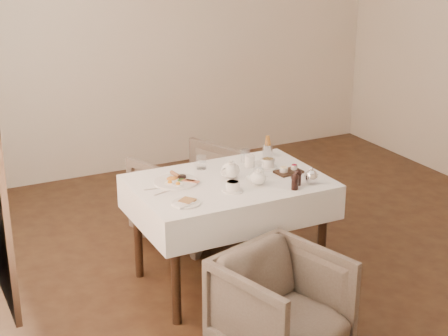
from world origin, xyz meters
TOP-DOWN VIEW (x-y plane):
  - table at (-0.66, -0.00)m, footprint 1.28×0.88m
  - armchair_near at (-0.76, -0.88)m, footprint 0.80×0.82m
  - armchair_far at (-0.57, 0.78)m, footprint 0.96×0.98m
  - breakfast_plate at (-0.99, 0.12)m, footprint 0.30×0.30m
  - side_plate at (-1.08, -0.25)m, footprint 0.19×0.18m
  - teapot_centre at (-0.63, 0.02)m, footprint 0.21×0.18m
  - teapot_front at (-0.53, -0.16)m, footprint 0.18×0.16m
  - creamer at (-0.41, 0.17)m, footprint 0.09×0.09m
  - teacup_near at (-0.72, -0.19)m, footprint 0.13×0.13m
  - teacup_far at (-0.30, 0.09)m, footprint 0.14×0.14m
  - glass_left at (-0.73, 0.29)m, footprint 0.07×0.07m
  - glass_mid at (-0.44, -0.02)m, footprint 0.08×0.08m
  - glass_right at (-0.38, 0.28)m, footprint 0.07×0.07m
  - condiment_board at (-0.23, -0.06)m, footprint 0.19×0.14m
  - pepper_mill_left at (-0.35, -0.34)m, footprint 0.06×0.06m
  - pepper_mill_right at (-0.29, -0.28)m, footprint 0.07×0.07m
  - silver_pot at (-0.20, -0.30)m, footprint 0.12×0.11m
  - fries_cup at (-0.17, 0.32)m, footprint 0.07×0.07m
  - cutlery_fork at (-1.13, 0.07)m, footprint 0.21×0.04m
  - cutlery_knife at (-1.12, -0.01)m, footprint 0.17×0.07m

SIDE VIEW (x-z plane):
  - armchair_near at x=-0.76m, z-range 0.00..0.60m
  - armchair_far at x=-0.57m, z-range 0.00..0.69m
  - table at x=-0.66m, z-range 0.26..1.02m
  - cutlery_knife at x=-1.12m, z-range 0.76..0.76m
  - cutlery_fork at x=-1.13m, z-range 0.76..0.76m
  - side_plate at x=-1.08m, z-range 0.75..0.77m
  - breakfast_plate at x=-0.99m, z-range 0.75..0.78m
  - condiment_board at x=-0.23m, z-range 0.75..0.79m
  - teacup_near at x=-0.72m, z-range 0.75..0.82m
  - teacup_far at x=-0.30m, z-range 0.75..0.82m
  - creamer at x=-0.41m, z-range 0.76..0.84m
  - glass_right at x=-0.38m, z-range 0.76..0.85m
  - glass_left at x=-0.73m, z-range 0.76..0.85m
  - glass_mid at x=-0.44m, z-range 0.76..0.85m
  - pepper_mill_right at x=-0.29m, z-range 0.76..0.86m
  - pepper_mill_left at x=-0.35m, z-range 0.76..0.86m
  - teapot_front at x=-0.53m, z-range 0.76..0.87m
  - silver_pot at x=-0.20m, z-range 0.76..0.87m
  - teapot_centre at x=-0.63m, z-range 0.76..0.89m
  - fries_cup at x=-0.17m, z-range 0.75..0.90m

